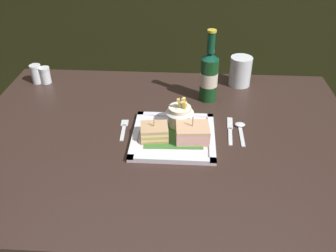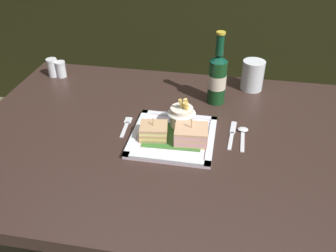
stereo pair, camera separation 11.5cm
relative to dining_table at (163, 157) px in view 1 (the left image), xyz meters
name	(u,v)px [view 1 (the left image)]	position (x,y,z in m)	size (l,w,h in m)	color
dining_table	(163,157)	(0.00, 0.00, 0.00)	(1.29, 0.94, 0.77)	#33231D
square_plate	(174,136)	(0.04, -0.02, 0.10)	(0.26, 0.26, 0.02)	white
sandwich_half_left	(154,132)	(-0.02, -0.03, 0.13)	(0.09, 0.08, 0.07)	tan
sandwich_half_right	(192,133)	(0.10, -0.03, 0.13)	(0.11, 0.09, 0.08)	#D7AF7D
fries_cup	(180,113)	(0.05, 0.05, 0.15)	(0.09, 0.09, 0.11)	silver
beer_bottle	(209,75)	(0.15, 0.24, 0.19)	(0.07, 0.07, 0.27)	#143F1B
water_glass	(240,72)	(0.28, 0.37, 0.15)	(0.09, 0.09, 0.12)	silver
fork	(124,129)	(-0.13, 0.02, 0.10)	(0.03, 0.13, 0.00)	silver
knife	(230,130)	(0.22, 0.04, 0.10)	(0.03, 0.17, 0.00)	silver
spoon	(240,128)	(0.26, 0.05, 0.10)	(0.04, 0.14, 0.01)	silver
salt_shaker	(37,75)	(-0.54, 0.34, 0.13)	(0.04, 0.04, 0.08)	silver
pepper_shaker	(45,76)	(-0.50, 0.34, 0.12)	(0.04, 0.04, 0.07)	silver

